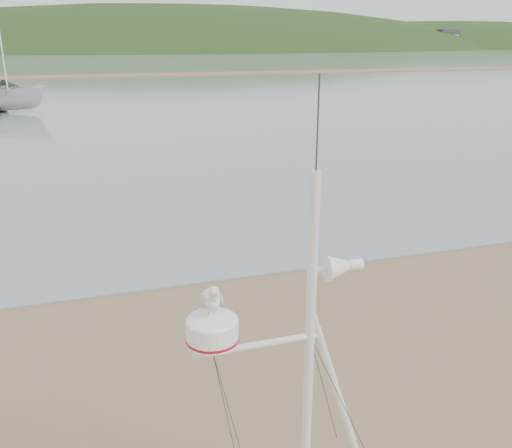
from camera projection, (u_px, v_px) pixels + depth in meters
name	position (u px, v px, depth m)	size (l,w,h in m)	color
ground	(149.00, 423.00, 7.20)	(560.00, 560.00, 0.00)	#7A6146
water	(80.00, 59.00, 126.16)	(560.00, 256.00, 0.04)	gray
sandbar	(83.00, 76.00, 70.27)	(560.00, 7.00, 0.07)	#7A6146
hill_ridge	(128.00, 98.00, 230.71)	(620.00, 180.00, 80.00)	#1E3214
far_cottages	(86.00, 40.00, 183.40)	(294.40, 6.30, 8.00)	silver
mast_rig	(303.00, 432.00, 5.43)	(2.03, 2.17, 4.59)	white
boat_white	(5.00, 73.00, 35.85)	(1.96, 2.01, 5.20)	silver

